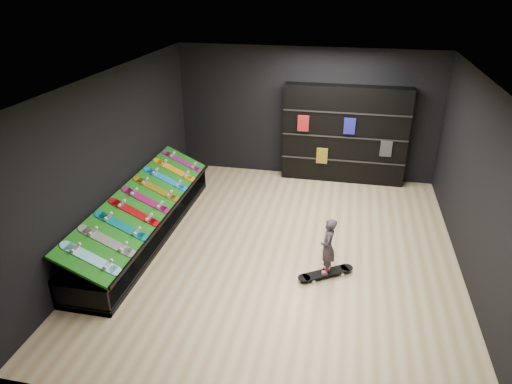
% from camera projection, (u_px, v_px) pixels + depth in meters
% --- Properties ---
extents(floor, '(6.00, 7.00, 0.01)m').
position_uv_depth(floor, '(281.00, 250.00, 8.08)').
color(floor, tan).
rests_on(floor, ground).
extents(ceiling, '(6.00, 7.00, 0.01)m').
position_uv_depth(ceiling, '(286.00, 80.00, 6.78)').
color(ceiling, white).
rests_on(ceiling, ground).
extents(wall_back, '(6.00, 0.02, 3.00)m').
position_uv_depth(wall_back, '(306.00, 114.00, 10.52)').
color(wall_back, black).
rests_on(wall_back, ground).
extents(wall_front, '(6.00, 0.02, 3.00)m').
position_uv_depth(wall_front, '(229.00, 314.00, 4.35)').
color(wall_front, black).
rests_on(wall_front, ground).
extents(wall_left, '(0.02, 7.00, 3.00)m').
position_uv_depth(wall_left, '(114.00, 159.00, 7.98)').
color(wall_left, black).
rests_on(wall_left, ground).
extents(wall_right, '(0.02, 7.00, 3.00)m').
position_uv_depth(wall_right, '(480.00, 188.00, 6.88)').
color(wall_right, black).
rests_on(wall_right, ground).
extents(display_rack, '(0.90, 4.50, 0.50)m').
position_uv_depth(display_rack, '(146.00, 223.00, 8.44)').
color(display_rack, black).
rests_on(display_rack, ground).
extents(turf_ramp, '(0.92, 4.50, 0.46)m').
position_uv_depth(turf_ramp, '(146.00, 201.00, 8.23)').
color(turf_ramp, '#0F540D').
rests_on(turf_ramp, display_rack).
extents(back_shelving, '(2.78, 0.32, 2.23)m').
position_uv_depth(back_shelving, '(344.00, 135.00, 10.36)').
color(back_shelving, black).
rests_on(back_shelving, ground).
extents(floor_skateboard, '(0.94, 0.72, 0.09)m').
position_uv_depth(floor_skateboard, '(326.00, 275.00, 7.36)').
color(floor_skateboard, black).
rests_on(floor_skateboard, ground).
extents(child, '(0.16, 0.22, 0.58)m').
position_uv_depth(child, '(327.00, 257.00, 7.21)').
color(child, black).
rests_on(child, floor_skateboard).
extents(display_board_0, '(0.93, 0.22, 0.50)m').
position_uv_depth(display_board_0, '(91.00, 258.00, 6.54)').
color(display_board_0, '#0CB2E5').
rests_on(display_board_0, turf_ramp).
extents(display_board_1, '(0.93, 0.22, 0.50)m').
position_uv_depth(display_board_1, '(107.00, 241.00, 6.96)').
color(display_board_1, black).
rests_on(display_board_1, turf_ramp).
extents(display_board_2, '(0.93, 0.22, 0.50)m').
position_uv_depth(display_board_2, '(122.00, 226.00, 7.38)').
color(display_board_2, '#0C8C99').
rests_on(display_board_2, turf_ramp).
extents(display_board_3, '(0.93, 0.22, 0.50)m').
position_uv_depth(display_board_3, '(134.00, 212.00, 7.80)').
color(display_board_3, red).
rests_on(display_board_3, turf_ramp).
extents(display_board_4, '(0.93, 0.22, 0.50)m').
position_uv_depth(display_board_4, '(146.00, 200.00, 8.22)').
color(display_board_4, '#E5198C').
rests_on(display_board_4, turf_ramp).
extents(display_board_5, '(0.93, 0.22, 0.50)m').
position_uv_depth(display_board_5, '(156.00, 189.00, 8.64)').
color(display_board_5, yellow).
rests_on(display_board_5, turf_ramp).
extents(display_board_6, '(0.93, 0.22, 0.50)m').
position_uv_depth(display_board_6, '(166.00, 179.00, 9.06)').
color(display_board_6, blue).
rests_on(display_board_6, turf_ramp).
extents(display_board_7, '(0.93, 0.22, 0.50)m').
position_uv_depth(display_board_7, '(175.00, 170.00, 9.48)').
color(display_board_7, orange).
rests_on(display_board_7, turf_ramp).
extents(display_board_8, '(0.93, 0.22, 0.50)m').
position_uv_depth(display_board_8, '(182.00, 162.00, 9.90)').
color(display_board_8, '#2626BF').
rests_on(display_board_8, turf_ramp).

